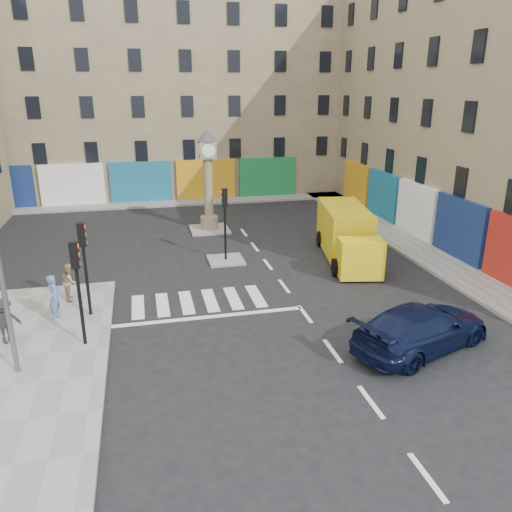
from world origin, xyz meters
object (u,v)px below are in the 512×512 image
object	(u,v)px
pedestrian_blue	(55,297)
pedestrian_tan	(70,281)
navy_sedan	(422,328)
pedestrian_dark	(5,321)
traffic_light_left_far	(84,255)
yellow_van	(347,234)
clock_pillar	(208,174)
traffic_light_left_near	(77,277)
traffic_light_island	(225,213)

from	to	relation	value
pedestrian_blue	pedestrian_tan	xyz separation A→B (m)	(0.33, 1.83, -0.10)
navy_sedan	pedestrian_dark	xyz separation A→B (m)	(-13.95, 3.39, 0.18)
pedestrian_blue	traffic_light_left_far	bearing A→B (deg)	-81.09
navy_sedan	yellow_van	xyz separation A→B (m)	(1.30, 9.69, 0.48)
clock_pillar	pedestrian_dark	bearing A→B (deg)	-124.26
traffic_light_left_near	navy_sedan	size ratio (longest dim) A/B	0.68
traffic_light_left_far	navy_sedan	xyz separation A→B (m)	(11.32, -5.10, -1.83)
pedestrian_dark	traffic_light_left_far	bearing A→B (deg)	-6.59
traffic_light_island	pedestrian_tan	distance (m)	8.23
traffic_light_left_near	navy_sedan	world-z (taller)	traffic_light_left_near
clock_pillar	pedestrian_tan	xyz separation A→B (m)	(-7.19, -9.64, -2.62)
yellow_van	pedestrian_tan	xyz separation A→B (m)	(-13.51, -2.84, -0.34)
yellow_van	pedestrian_blue	distance (m)	14.61
traffic_light_left_far	yellow_van	world-z (taller)	traffic_light_left_far
traffic_light_island	yellow_van	xyz separation A→B (m)	(6.32, -0.81, -1.32)
traffic_light_left_far	pedestrian_tan	xyz separation A→B (m)	(-0.89, 1.75, -1.69)
navy_sedan	pedestrian_tan	distance (m)	14.00
traffic_light_left_near	traffic_light_left_far	xyz separation A→B (m)	(0.00, 2.40, 0.00)
yellow_van	pedestrian_tan	distance (m)	13.81
traffic_light_left_far	clock_pillar	distance (m)	13.05
pedestrian_tan	pedestrian_dark	bearing A→B (deg)	149.27
traffic_light_island	pedestrian_dark	world-z (taller)	traffic_light_island
clock_pillar	pedestrian_dark	world-z (taller)	clock_pillar
traffic_light_island	clock_pillar	distance (m)	6.07
traffic_light_island	yellow_van	size ratio (longest dim) A/B	0.51
navy_sedan	pedestrian_dark	size ratio (longest dim) A/B	3.31
traffic_light_left_far	pedestrian_dark	world-z (taller)	traffic_light_left_far
clock_pillar	pedestrian_blue	size ratio (longest dim) A/B	3.45
clock_pillar	navy_sedan	xyz separation A→B (m)	(5.02, -16.49, -2.76)
traffic_light_left_far	pedestrian_tan	world-z (taller)	traffic_light_left_far
traffic_light_left_near	pedestrian_tan	world-z (taller)	traffic_light_left_near
pedestrian_tan	clock_pillar	bearing A→B (deg)	-40.79
pedestrian_tan	pedestrian_blue	bearing A→B (deg)	165.63
yellow_van	navy_sedan	bearing A→B (deg)	-86.60
traffic_light_left_far	pedestrian_blue	size ratio (longest dim) A/B	2.09
clock_pillar	navy_sedan	distance (m)	17.46
traffic_light_left_far	clock_pillar	xyz separation A→B (m)	(6.30, 11.40, 0.93)
navy_sedan	pedestrian_blue	distance (m)	13.51
traffic_light_left_near	pedestrian_blue	world-z (taller)	traffic_light_left_near
traffic_light_island	yellow_van	world-z (taller)	traffic_light_island
traffic_light_left_near	pedestrian_blue	xyz separation A→B (m)	(-1.22, 2.33, -1.59)
clock_pillar	pedestrian_tan	distance (m)	12.31
yellow_van	pedestrian_dark	xyz separation A→B (m)	(-15.25, -6.30, -0.30)
clock_pillar	yellow_van	distance (m)	9.56
traffic_light_left_far	pedestrian_tan	size ratio (longest dim) A/B	2.37
navy_sedan	yellow_van	size ratio (longest dim) A/B	0.74
navy_sedan	pedestrian_dark	world-z (taller)	pedestrian_dark
traffic_light_left_near	pedestrian_tan	distance (m)	4.57
pedestrian_blue	traffic_light_left_near	bearing A→B (deg)	-146.87
traffic_light_left_far	traffic_light_island	distance (m)	8.30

